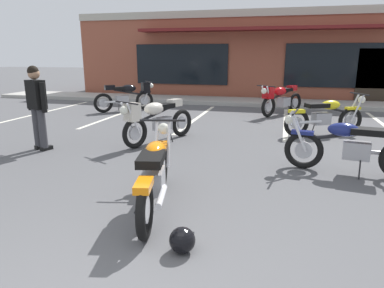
# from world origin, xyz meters

# --- Properties ---
(ground_plane) EXTENTS (80.00, 80.00, 0.00)m
(ground_plane) POSITION_xyz_m (0.00, 3.86, 0.00)
(ground_plane) COLOR #515154
(sidewalk_kerb) EXTENTS (22.00, 1.80, 0.14)m
(sidewalk_kerb) POSITION_xyz_m (0.00, 11.96, 0.07)
(sidewalk_kerb) COLOR #A8A59E
(sidewalk_kerb) RESTS_ON ground_plane
(brick_storefront_building) EXTENTS (16.08, 6.19, 3.65)m
(brick_storefront_building) POSITION_xyz_m (0.00, 15.76, 1.83)
(brick_storefront_building) COLOR brown
(brick_storefront_building) RESTS_ON ground_plane
(painted_stall_lines) EXTENTS (13.16, 4.80, 0.01)m
(painted_stall_lines) POSITION_xyz_m (0.00, 8.36, 0.00)
(painted_stall_lines) COLOR silver
(painted_stall_lines) RESTS_ON ground_plane
(motorcycle_foreground_classic) EXTENTS (0.85, 2.08, 0.98)m
(motorcycle_foreground_classic) POSITION_xyz_m (-0.27, 2.02, 0.46)
(motorcycle_foreground_classic) COLOR black
(motorcycle_foreground_classic) RESTS_ON ground_plane
(motorcycle_red_sportbike) EXTENTS (1.92, 1.26, 0.98)m
(motorcycle_red_sportbike) POSITION_xyz_m (2.19, 6.93, 0.46)
(motorcycle_red_sportbike) COLOR black
(motorcycle_red_sportbike) RESTS_ON ground_plane
(motorcycle_black_cruiser) EXTENTS (1.18, 1.96, 0.98)m
(motorcycle_black_cruiser) POSITION_xyz_m (-1.43, 5.17, 0.53)
(motorcycle_black_cruiser) COLOR black
(motorcycle_black_cruiser) RESTS_ON ground_plane
(motorcycle_silver_naked) EXTENTS (1.41, 1.83, 0.98)m
(motorcycle_silver_naked) POSITION_xyz_m (1.11, 9.55, 0.53)
(motorcycle_silver_naked) COLOR black
(motorcycle_silver_naked) RESTS_ON ground_plane
(motorcycle_blue_standard) EXTENTS (2.10, 0.73, 0.98)m
(motorcycle_blue_standard) POSITION_xyz_m (2.28, 4.04, 0.46)
(motorcycle_blue_standard) COLOR black
(motorcycle_blue_standard) RESTS_ON ground_plane
(motorcycle_green_cafe_racer) EXTENTS (1.69, 1.61, 0.98)m
(motorcycle_green_cafe_racer) POSITION_xyz_m (-3.93, 9.08, 0.53)
(motorcycle_green_cafe_racer) COLOR black
(motorcycle_green_cafe_racer) RESTS_ON ground_plane
(person_near_building) EXTENTS (0.59, 0.38, 1.68)m
(person_near_building) POSITION_xyz_m (-3.48, 4.02, 0.95)
(person_near_building) COLOR black
(person_near_building) RESTS_ON ground_plane
(helmet_on_pavement) EXTENTS (0.26, 0.26, 0.26)m
(helmet_on_pavement) POSITION_xyz_m (0.34, 1.13, 0.13)
(helmet_on_pavement) COLOR black
(helmet_on_pavement) RESTS_ON ground_plane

